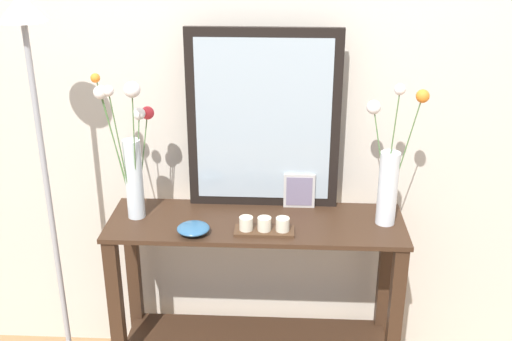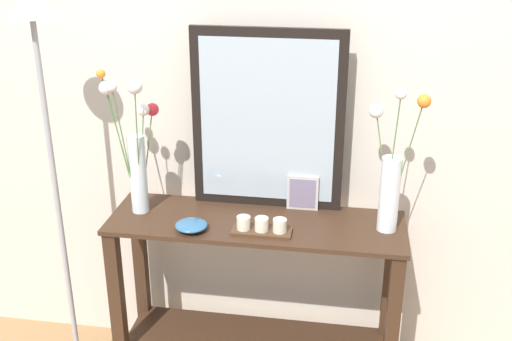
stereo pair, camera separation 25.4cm
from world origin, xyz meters
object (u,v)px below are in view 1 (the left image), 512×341
object	(u,v)px
picture_frame_small	(299,191)
decorative_bowl	(193,229)
vase_right	(389,174)
candle_tray	(264,226)
console_table	(256,288)
floor_lamp	(41,145)
mirror_leaning	(263,121)
tall_vase_left	(131,155)

from	to	relation	value
picture_frame_small	decorative_bowl	bearing A→B (deg)	-148.15
vase_right	candle_tray	world-z (taller)	vase_right
console_table	floor_lamp	world-z (taller)	floor_lamp
vase_right	decorative_bowl	distance (m)	0.82
mirror_leaning	console_table	bearing A→B (deg)	-97.92
tall_vase_left	floor_lamp	world-z (taller)	floor_lamp
tall_vase_left	picture_frame_small	size ratio (longest dim) A/B	4.03
tall_vase_left	decorative_bowl	bearing A→B (deg)	-26.80
console_table	mirror_leaning	xyz separation A→B (m)	(0.02, 0.16, 0.73)
tall_vase_left	candle_tray	size ratio (longest dim) A/B	2.58
mirror_leaning	picture_frame_small	xyz separation A→B (m)	(0.16, -0.02, -0.31)
decorative_bowl	mirror_leaning	bearing A→B (deg)	46.92
mirror_leaning	candle_tray	xyz separation A→B (m)	(0.02, -0.27, -0.36)
console_table	candle_tray	bearing A→B (deg)	-68.82
tall_vase_left	picture_frame_small	world-z (taller)	tall_vase_left
picture_frame_small	floor_lamp	bearing A→B (deg)	-167.91
tall_vase_left	floor_lamp	distance (m)	0.35
vase_right	floor_lamp	distance (m)	1.40
picture_frame_small	candle_tray	bearing A→B (deg)	-120.50
mirror_leaning	floor_lamp	size ratio (longest dim) A/B	0.44
mirror_leaning	candle_tray	size ratio (longest dim) A/B	3.20
tall_vase_left	floor_lamp	bearing A→B (deg)	-165.42
vase_right	decorative_bowl	world-z (taller)	vase_right
console_table	floor_lamp	distance (m)	1.10
candle_tray	floor_lamp	xyz separation A→B (m)	(-0.89, 0.02, 0.33)
floor_lamp	tall_vase_left	bearing A→B (deg)	14.58
console_table	candle_tray	xyz separation A→B (m)	(0.04, -0.10, 0.36)
vase_right	floor_lamp	xyz separation A→B (m)	(-1.39, -0.09, 0.14)
tall_vase_left	vase_right	bearing A→B (deg)	0.12
mirror_leaning	decorative_bowl	world-z (taller)	mirror_leaning
candle_tray	mirror_leaning	bearing A→B (deg)	93.47
console_table	candle_tray	size ratio (longest dim) A/B	5.12
candle_tray	floor_lamp	distance (m)	0.94
mirror_leaning	tall_vase_left	world-z (taller)	mirror_leaning
candle_tray	picture_frame_small	world-z (taller)	picture_frame_small
picture_frame_small	decorative_bowl	xyz separation A→B (m)	(-0.43, -0.27, -0.06)
vase_right	candle_tray	distance (m)	0.55
tall_vase_left	decorative_bowl	distance (m)	0.39
mirror_leaning	floor_lamp	distance (m)	0.90
candle_tray	decorative_bowl	size ratio (longest dim) A/B	1.84
mirror_leaning	vase_right	bearing A→B (deg)	-16.53
decorative_bowl	picture_frame_small	bearing A→B (deg)	31.85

